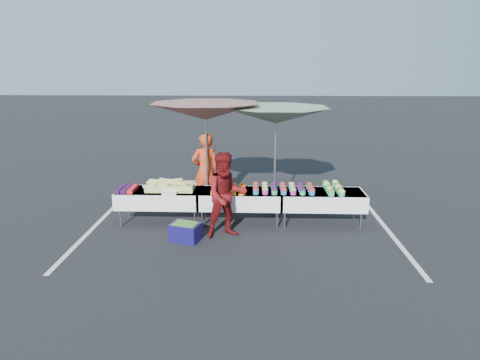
{
  "coord_description": "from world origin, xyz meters",
  "views": [
    {
      "loc": [
        0.29,
        -8.44,
        3.41
      ],
      "look_at": [
        0.0,
        0.0,
        1.0
      ],
      "focal_mm": 30.0,
      "sensor_mm": 36.0,
      "label": 1
    }
  ],
  "objects_px": {
    "table_left": "(160,197)",
    "umbrella_left": "(205,112)",
    "table_right": "(321,199)",
    "customer": "(226,195)",
    "storage_bin": "(186,232)",
    "table_center": "(240,198)",
    "vendor": "(205,171)",
    "umbrella_right": "(276,116)"
  },
  "relations": [
    {
      "from": "table_left",
      "to": "table_center",
      "type": "distance_m",
      "value": 1.8
    },
    {
      "from": "table_left",
      "to": "storage_bin",
      "type": "distance_m",
      "value": 1.3
    },
    {
      "from": "vendor",
      "to": "table_center",
      "type": "bearing_deg",
      "value": 109.61
    },
    {
      "from": "customer",
      "to": "storage_bin",
      "type": "distance_m",
      "value": 1.1
    },
    {
      "from": "table_right",
      "to": "umbrella_right",
      "type": "relative_size",
      "value": 0.57
    },
    {
      "from": "table_left",
      "to": "umbrella_left",
      "type": "relative_size",
      "value": 0.57
    },
    {
      "from": "table_center",
      "to": "customer",
      "type": "bearing_deg",
      "value": -108.6
    },
    {
      "from": "umbrella_left",
      "to": "umbrella_right",
      "type": "bearing_deg",
      "value": -0.0
    },
    {
      "from": "table_left",
      "to": "vendor",
      "type": "height_order",
      "value": "vendor"
    },
    {
      "from": "umbrella_right",
      "to": "storage_bin",
      "type": "relative_size",
      "value": 4.92
    },
    {
      "from": "vendor",
      "to": "customer",
      "type": "distance_m",
      "value": 1.9
    },
    {
      "from": "table_right",
      "to": "umbrella_left",
      "type": "bearing_deg",
      "value": 163.03
    },
    {
      "from": "table_right",
      "to": "umbrella_right",
      "type": "height_order",
      "value": "umbrella_right"
    },
    {
      "from": "table_center",
      "to": "customer",
      "type": "xyz_separation_m",
      "value": [
        -0.25,
        -0.75,
        0.3
      ]
    },
    {
      "from": "umbrella_left",
      "to": "storage_bin",
      "type": "xyz_separation_m",
      "value": [
        -0.24,
        -1.8,
        -2.19
      ]
    },
    {
      "from": "storage_bin",
      "to": "table_right",
      "type": "bearing_deg",
      "value": 36.81
    },
    {
      "from": "table_center",
      "to": "umbrella_left",
      "type": "height_order",
      "value": "umbrella_left"
    },
    {
      "from": "customer",
      "to": "table_right",
      "type": "bearing_deg",
      "value": 0.95
    },
    {
      "from": "table_left",
      "to": "storage_bin",
      "type": "xyz_separation_m",
      "value": [
        0.74,
        -1.0,
        -0.39
      ]
    },
    {
      "from": "table_right",
      "to": "umbrella_left",
      "type": "distance_m",
      "value": 3.28
    },
    {
      "from": "customer",
      "to": "vendor",
      "type": "bearing_deg",
      "value": 90.33
    },
    {
      "from": "customer",
      "to": "umbrella_right",
      "type": "height_order",
      "value": "umbrella_right"
    },
    {
      "from": "table_center",
      "to": "table_right",
      "type": "distance_m",
      "value": 1.8
    },
    {
      "from": "table_right",
      "to": "vendor",
      "type": "height_order",
      "value": "vendor"
    },
    {
      "from": "vendor",
      "to": "storage_bin",
      "type": "bearing_deg",
      "value": 64.16
    },
    {
      "from": "table_right",
      "to": "storage_bin",
      "type": "bearing_deg",
      "value": -160.81
    },
    {
      "from": "storage_bin",
      "to": "table_left",
      "type": "bearing_deg",
      "value": 144.05
    },
    {
      "from": "vendor",
      "to": "customer",
      "type": "height_order",
      "value": "vendor"
    },
    {
      "from": "customer",
      "to": "storage_bin",
      "type": "xyz_separation_m",
      "value": [
        -0.81,
        -0.25,
        -0.7
      ]
    },
    {
      "from": "vendor",
      "to": "umbrella_left",
      "type": "bearing_deg",
      "value": 83.86
    },
    {
      "from": "umbrella_left",
      "to": "table_center",
      "type": "bearing_deg",
      "value": -44.23
    },
    {
      "from": "table_center",
      "to": "customer",
      "type": "distance_m",
      "value": 0.85
    },
    {
      "from": "table_left",
      "to": "table_center",
      "type": "bearing_deg",
      "value": 0.0
    },
    {
      "from": "umbrella_right",
      "to": "vendor",
      "type": "bearing_deg",
      "value": 171.92
    },
    {
      "from": "table_right",
      "to": "customer",
      "type": "distance_m",
      "value": 2.21
    },
    {
      "from": "table_right",
      "to": "storage_bin",
      "type": "relative_size",
      "value": 2.8
    },
    {
      "from": "table_left",
      "to": "table_right",
      "type": "bearing_deg",
      "value": 0.0
    },
    {
      "from": "customer",
      "to": "table_left",
      "type": "bearing_deg",
      "value": 135.02
    },
    {
      "from": "table_left",
      "to": "table_right",
      "type": "distance_m",
      "value": 3.6
    },
    {
      "from": "umbrella_right",
      "to": "storage_bin",
      "type": "distance_m",
      "value": 3.34
    },
    {
      "from": "table_right",
      "to": "table_center",
      "type": "bearing_deg",
      "value": 180.0
    },
    {
      "from": "umbrella_left",
      "to": "table_right",
      "type": "bearing_deg",
      "value": -16.97
    }
  ]
}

